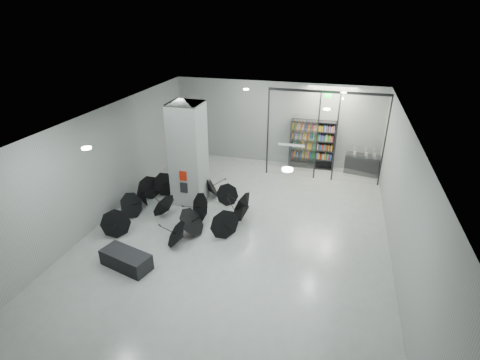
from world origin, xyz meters
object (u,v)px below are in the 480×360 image
(bench, at_px, (126,260))
(shop_counter, at_px, (362,164))
(column, at_px, (188,154))
(umbrella_cluster, at_px, (186,210))
(bookshelf, at_px, (312,144))

(bench, bearing_deg, shop_counter, 67.33)
(column, bearing_deg, shop_counter, 34.38)
(column, bearing_deg, umbrella_cluster, -75.06)
(bookshelf, height_order, shop_counter, bookshelf)
(umbrella_cluster, bearing_deg, shop_counter, 42.94)
(column, bearing_deg, bookshelf, 47.63)
(umbrella_cluster, bearing_deg, bookshelf, 56.78)
(bench, distance_m, shop_counter, 11.46)
(shop_counter, relative_size, umbrella_cluster, 0.27)
(bookshelf, bearing_deg, bench, -116.97)
(column, height_order, bookshelf, column)
(bookshelf, distance_m, shop_counter, 2.50)
(bench, distance_m, umbrella_cluster, 3.22)
(bench, bearing_deg, column, 101.65)
(bookshelf, distance_m, umbrella_cluster, 7.31)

